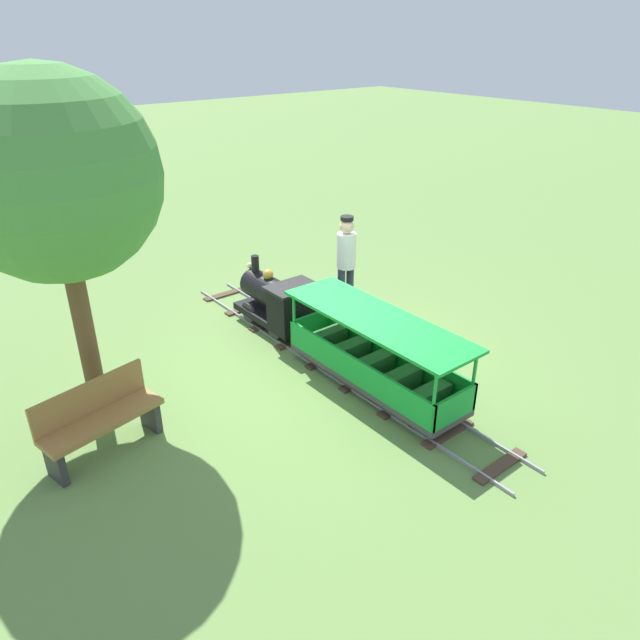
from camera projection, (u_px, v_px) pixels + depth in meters
name	position (u px, v px, depth m)	size (l,w,h in m)	color
ground_plane	(323.00, 357.00, 8.27)	(60.00, 60.00, 0.00)	#608442
track	(329.00, 359.00, 8.18)	(0.76, 6.40, 0.04)	gray
locomotive	(278.00, 301.00, 8.81)	(0.72, 1.45, 0.99)	black
passenger_car	(375.00, 360.00, 7.37)	(0.82, 2.70, 0.97)	#3F3F3F
conductor_person	(346.00, 258.00, 9.10)	(0.30, 0.30, 1.62)	#282D47
park_bench	(100.00, 419.00, 6.26)	(1.35, 0.65, 0.82)	olive
oak_tree_near	(54.00, 178.00, 5.89)	(2.17, 2.17, 3.90)	brown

